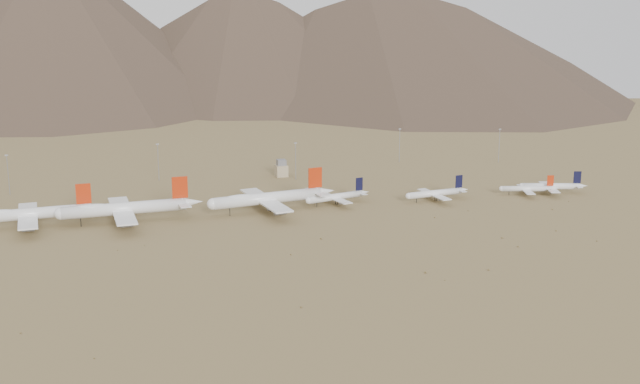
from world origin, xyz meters
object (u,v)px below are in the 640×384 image
object	(u,v)px
widebody_west	(31,214)
widebody_east	(268,198)
control_tower	(281,169)
narrowbody_a	(337,197)
widebody_centre	(125,208)
narrowbody_b	(437,193)

from	to	relation	value
widebody_west	widebody_east	distance (m)	130.50
widebody_west	control_tower	xyz separation A→B (m)	(161.69, 83.36, -2.26)
control_tower	widebody_east	bearing A→B (deg)	-109.27
control_tower	widebody_west	bearing A→B (deg)	-152.73
widebody_west	narrowbody_a	xyz separation A→B (m)	(173.89, -2.26, -2.82)
widebody_centre	narrowbody_b	xyz separation A→B (m)	(185.71, -5.39, -3.51)
narrowbody_a	narrowbody_b	world-z (taller)	narrowbody_a
widebody_west	narrowbody_b	distance (m)	235.40
narrowbody_a	control_tower	size ratio (longest dim) A/B	3.64
widebody_east	narrowbody_b	xyz separation A→B (m)	(104.75, -5.40, -3.36)
widebody_east	widebody_centre	bearing A→B (deg)	172.89
widebody_west	narrowbody_b	size ratio (longest dim) A/B	1.68
widebody_west	widebody_centre	xyz separation A→B (m)	(49.38, -6.30, 0.67)
narrowbody_a	narrowbody_b	size ratio (longest dim) A/B	0.99
widebody_east	narrowbody_a	xyz separation A→B (m)	(43.54, 4.03, -3.33)
widebody_centre	narrowbody_a	size ratio (longest dim) A/B	1.84
narrowbody_a	control_tower	world-z (taller)	narrowbody_a
narrowbody_a	widebody_centre	bearing A→B (deg)	168.84
widebody_centre	narrowbody_b	size ratio (longest dim) A/B	1.82
widebody_west	narrowbody_b	world-z (taller)	widebody_west
widebody_east	narrowbody_a	world-z (taller)	widebody_east
narrowbody_a	widebody_east	bearing A→B (deg)	172.27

